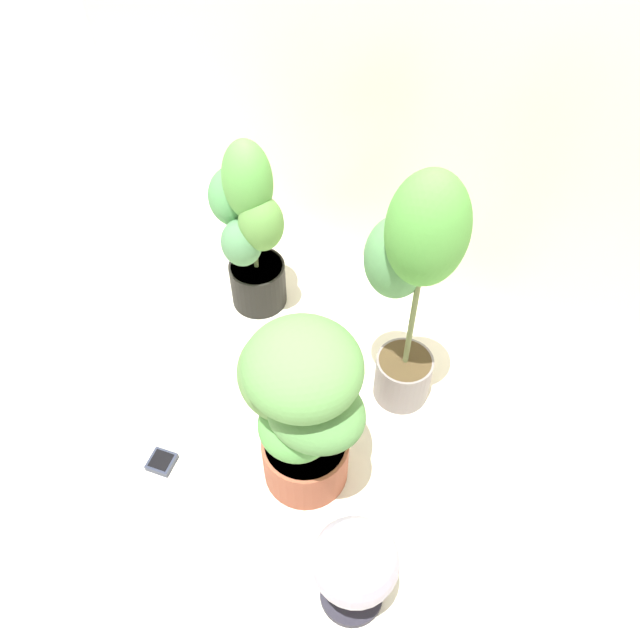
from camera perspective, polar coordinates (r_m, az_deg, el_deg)
The scene contains 7 objects.
ground_plane at distance 2.28m, azimuth -5.37°, elevation -7.87°, with size 8.00×8.00×0.00m, color silver.
mylar_back_wall at distance 2.13m, azimuth 8.48°, elevation 23.96°, with size 3.20×0.01×2.00m, color beige.
potted_plant_back_left at distance 2.31m, azimuth -6.24°, elevation 8.27°, with size 0.38×0.30×0.73m.
potted_plant_back_right at distance 1.88m, azimuth 8.12°, elevation 4.13°, with size 0.38×0.32×0.95m.
potted_plant_front_right at distance 1.80m, azimuth -1.74°, elevation -7.20°, with size 0.49×0.43×0.68m.
hygrometer_box at distance 2.21m, azimuth -13.72°, elevation -12.00°, with size 0.10×0.10×0.03m.
floor_fan at distance 1.78m, azimuth 3.08°, elevation -20.60°, with size 0.24×0.24×0.38m.
Camera 1 is at (0.87, -0.86, 1.92)m, focal length 36.48 mm.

